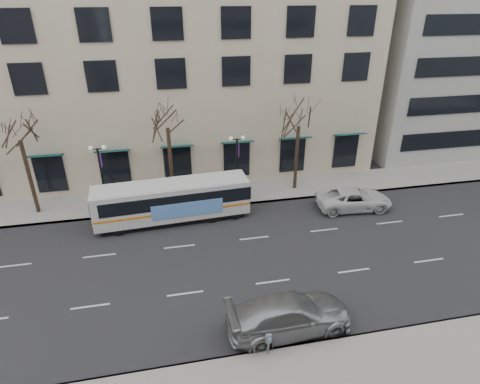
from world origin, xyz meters
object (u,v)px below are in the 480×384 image
object	(u,v)px
tree_far_right	(299,114)
city_bus	(173,200)
pay_station	(268,340)
tree_far_mid	(167,115)
silver_car	(290,315)
white_pickup	(354,199)
tree_far_left	(17,127)
lamp_post_right	(237,164)
lamp_post_left	(102,175)

from	to	relation	value
tree_far_right	city_bus	size ratio (longest dim) A/B	0.73
pay_station	tree_far_mid	bearing A→B (deg)	92.46
city_bus	silver_car	distance (m)	12.67
tree_far_mid	white_pickup	distance (m)	15.21
city_bus	tree_far_left	bearing A→B (deg)	159.44
tree_far_left	pay_station	distance (m)	21.68
lamp_post_right	city_bus	distance (m)	5.79
tree_far_left	city_bus	world-z (taller)	tree_far_left
lamp_post_left	tree_far_mid	bearing A→B (deg)	6.85
white_pickup	tree_far_left	bearing A→B (deg)	84.94
tree_far_right	silver_car	bearing A→B (deg)	-109.49
city_bus	tree_far_right	bearing A→B (deg)	12.82
pay_station	lamp_post_left	bearing A→B (deg)	108.99
tree_far_mid	pay_station	distance (m)	17.47
lamp_post_left	tree_far_left	bearing A→B (deg)	173.17
tree_far_left	tree_far_mid	size ratio (longest dim) A/B	0.98
tree_far_right	pay_station	world-z (taller)	tree_far_right
tree_far_mid	white_pickup	size ratio (longest dim) A/B	1.52
city_bus	white_pickup	distance (m)	13.50
lamp_post_left	lamp_post_right	distance (m)	10.00
tree_far_left	tree_far_mid	xyz separation A→B (m)	(10.00, 0.00, 0.21)
lamp_post_right	silver_car	size ratio (longest dim) A/B	0.84
tree_far_left	lamp_post_left	size ratio (longest dim) A/B	1.60
tree_far_right	city_bus	xyz separation A→B (m)	(-10.09, -3.00, -4.81)
lamp_post_right	city_bus	xyz separation A→B (m)	(-5.10, -2.40, -1.33)
lamp_post_left	white_pickup	distance (m)	18.77
lamp_post_left	city_bus	size ratio (longest dim) A/B	0.47
tree_far_right	lamp_post_left	xyz separation A→B (m)	(-14.99, -0.60, -3.48)
tree_far_mid	white_pickup	xyz separation A→B (m)	(13.35, -3.96, -6.12)
tree_far_left	tree_far_mid	bearing A→B (deg)	0.00
pay_station	city_bus	bearing A→B (deg)	95.41
tree_far_left	city_bus	size ratio (longest dim) A/B	0.76
white_pickup	city_bus	bearing A→B (deg)	90.48
tree_far_left	tree_far_right	world-z (taller)	tree_far_left
lamp_post_right	silver_car	bearing A→B (deg)	-90.81
tree_far_left	lamp_post_right	distance (m)	15.48
tree_far_left	lamp_post_left	world-z (taller)	tree_far_left
tree_far_mid	lamp_post_left	world-z (taller)	tree_far_mid
tree_far_mid	tree_far_right	xyz separation A→B (m)	(10.00, -0.00, -0.48)
white_pickup	pay_station	size ratio (longest dim) A/B	4.71
tree_far_left	white_pickup	xyz separation A→B (m)	(23.35, -3.96, -5.91)
tree_far_left	pay_station	world-z (taller)	tree_far_left
lamp_post_left	city_bus	bearing A→B (deg)	-26.06
silver_car	city_bus	bearing A→B (deg)	20.17
tree_far_right	silver_car	world-z (taller)	tree_far_right
tree_far_right	white_pickup	world-z (taller)	tree_far_right
tree_far_mid	pay_station	size ratio (longest dim) A/B	7.15
city_bus	silver_car	size ratio (longest dim) A/B	1.78
tree_far_right	lamp_post_left	size ratio (longest dim) A/B	1.55
tree_far_right	lamp_post_left	world-z (taller)	tree_far_right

